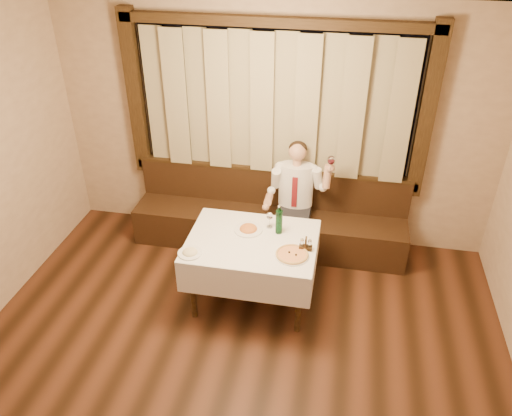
% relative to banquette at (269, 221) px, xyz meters
% --- Properties ---
extents(room, '(5.01, 6.01, 2.81)m').
position_rel_banquette_xyz_m(room, '(-0.00, -1.75, 1.19)').
color(room, black).
rests_on(room, ground).
extents(banquette, '(3.20, 0.61, 0.94)m').
position_rel_banquette_xyz_m(banquette, '(0.00, 0.00, 0.00)').
color(banquette, black).
rests_on(banquette, ground).
extents(dining_table, '(1.27, 0.97, 0.76)m').
position_rel_banquette_xyz_m(dining_table, '(0.00, -1.02, 0.34)').
color(dining_table, black).
rests_on(dining_table, ground).
extents(pizza, '(0.32, 0.32, 0.03)m').
position_rel_banquette_xyz_m(pizza, '(0.42, -1.21, 0.46)').
color(pizza, white).
rests_on(pizza, dining_table).
extents(pasta_red, '(0.29, 0.29, 0.10)m').
position_rel_banquette_xyz_m(pasta_red, '(-0.07, -0.87, 0.49)').
color(pasta_red, white).
rests_on(pasta_red, dining_table).
extents(pasta_cream, '(0.23, 0.23, 0.08)m').
position_rel_banquette_xyz_m(pasta_cream, '(-0.53, -1.35, 0.48)').
color(pasta_cream, white).
rests_on(pasta_cream, dining_table).
extents(green_bottle, '(0.07, 0.07, 0.32)m').
position_rel_banquette_xyz_m(green_bottle, '(0.24, -0.85, 0.58)').
color(green_bottle, '#0D401A').
rests_on(green_bottle, dining_table).
extents(table_wine_glass, '(0.07, 0.07, 0.18)m').
position_rel_banquette_xyz_m(table_wine_glass, '(0.13, -0.78, 0.57)').
color(table_wine_glass, white).
rests_on(table_wine_glass, dining_table).
extents(cruet_caddy, '(0.12, 0.06, 0.13)m').
position_rel_banquette_xyz_m(cruet_caddy, '(0.53, -1.08, 0.49)').
color(cruet_caddy, black).
rests_on(cruet_caddy, dining_table).
extents(seated_man, '(0.74, 0.55, 1.37)m').
position_rel_banquette_xyz_m(seated_man, '(0.31, -0.09, 0.49)').
color(seated_man, black).
rests_on(seated_man, ground).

